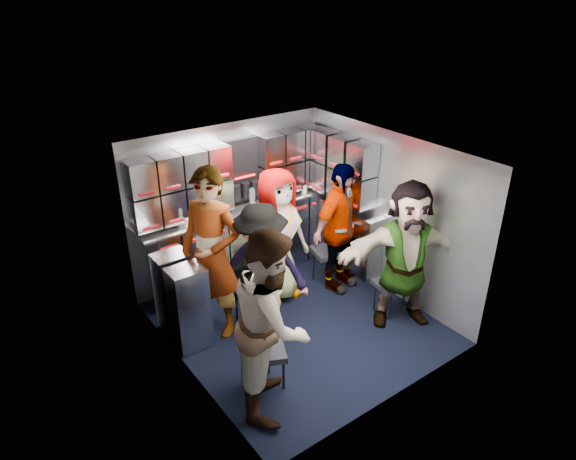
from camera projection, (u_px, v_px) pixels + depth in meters
floor at (297, 323)px, 6.13m from camera, size 3.00×3.00×0.00m
wall_back at (229, 202)px, 6.74m from camera, size 2.80×0.04×2.10m
wall_left at (182, 286)px, 4.92m from camera, size 0.04×3.00×2.10m
wall_right at (388, 214)px, 6.39m from camera, size 0.04×3.00×2.10m
ceiling at (299, 154)px, 5.19m from camera, size 2.80×3.00×0.02m
cart_bank_back at (240, 245)px, 6.84m from camera, size 2.68×0.38×0.99m
cart_bank_left at (182, 300)px, 5.68m from camera, size 0.38×0.76×0.99m
counter at (238, 210)px, 6.61m from camera, size 2.68×0.42×0.03m
locker_bank_back at (234, 174)px, 6.44m from camera, size 2.68×0.28×0.82m
locker_bank_right at (343, 168)px, 6.62m from camera, size 0.28×1.00×0.82m
right_cabinet at (344, 239)px, 6.99m from camera, size 0.28×1.20×1.00m
coffee_niche at (243, 171)px, 6.58m from camera, size 0.46×0.16×0.84m
red_latch_strip at (246, 225)px, 6.52m from camera, size 2.60×0.02×0.03m
jump_seat_near_left at (262, 352)px, 4.98m from camera, size 0.55×0.54×0.50m
jump_seat_mid_left at (253, 293)px, 5.92m from camera, size 0.48×0.46×0.50m
jump_seat_center at (269, 262)px, 6.62m from camera, size 0.48×0.47×0.45m
jump_seat_mid_right at (329, 253)px, 6.80m from camera, size 0.48×0.47×0.47m
jump_seat_near_right at (391, 286)px, 6.17m from camera, size 0.41×0.40×0.43m
attendant_standing at (212, 255)px, 5.60m from camera, size 0.78×0.87×1.98m
attendant_arc_a at (272, 321)px, 4.64m from camera, size 1.11×1.14×1.84m
attendant_arc_b at (261, 272)px, 5.63m from camera, size 1.20×1.08×1.61m
attendant_arc_c at (277, 236)px, 6.29m from camera, size 0.88×0.60×1.73m
attendant_arc_d at (339, 228)px, 6.48m from camera, size 1.08×0.66×1.72m
attendant_arc_e at (406, 255)px, 5.81m from camera, size 1.68×1.28×1.77m
bottle_left at (180, 217)px, 6.08m from camera, size 0.07×0.07×0.24m
bottle_mid at (204, 211)px, 6.25m from camera, size 0.07×0.07×0.23m
bottle_right at (252, 198)px, 6.61m from camera, size 0.07×0.07×0.23m
cup_left at (186, 222)px, 6.14m from camera, size 0.08×0.08×0.10m
cup_right at (304, 189)px, 7.08m from camera, size 0.07×0.07×0.10m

